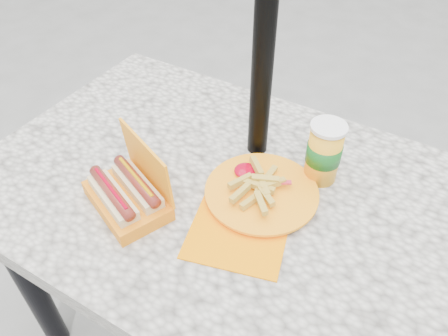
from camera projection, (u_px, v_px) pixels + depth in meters
The scene contains 6 objects.
ground at pixel (225, 336), 1.54m from camera, with size 60.00×60.00×0.00m, color slate.
picnic_table at pixel (226, 216), 1.10m from camera, with size 1.20×0.80×0.75m.
umbrella_pole at pixel (266, 18), 0.89m from camera, with size 0.05×0.05×2.20m, color black.
hotdog_box at pixel (128, 194), 0.96m from camera, with size 0.23×0.20×0.16m.
fries_plate at pixel (259, 194), 0.99m from camera, with size 0.26×0.37×0.05m.
soda_cup at pixel (324, 152), 1.00m from camera, with size 0.08×0.08×0.15m.
Camera 1 is at (0.37, -0.63, 1.48)m, focal length 35.00 mm.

